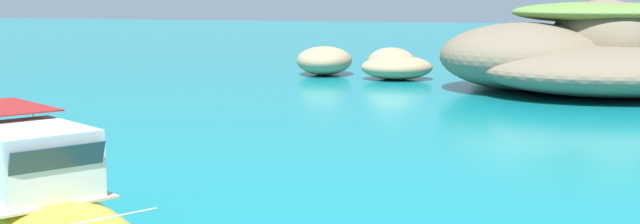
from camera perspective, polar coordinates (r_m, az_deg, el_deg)
islet_large at (r=57.69m, az=18.28°, el=3.58°), size 23.19×24.24×6.04m
islet_small at (r=63.26m, az=3.00°, el=3.44°), size 12.82×8.55×2.39m
motorboat_yellow at (r=20.35m, az=-20.16°, el=-6.83°), size 11.27×8.11×3.45m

